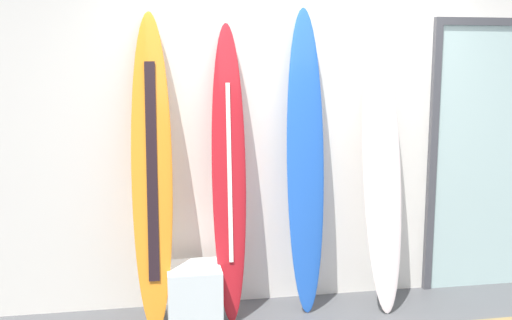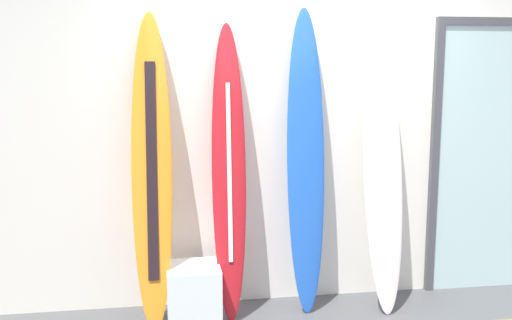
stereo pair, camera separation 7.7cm
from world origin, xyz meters
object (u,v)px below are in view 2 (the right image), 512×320
Objects in this scene: display_block_left at (194,294)px; glass_door at (498,152)px; surfboard_cobalt at (306,164)px; surfboard_ivory at (383,174)px; surfboard_sunset at (152,172)px; surfboard_crimson at (229,172)px.

glass_door reaches higher than display_block_left.
glass_door is at bearing 6.25° from surfboard_cobalt.
surfboard_ivory is (0.58, -0.06, -0.08)m from surfboard_cobalt.
surfboard_sunset is 1.03× the size of surfboard_crimson.
surfboard_ivory is 4.96× the size of display_block_left.
surfboard_sunset is 1.13m from surfboard_cobalt.
surfboard_sunset reaches higher than surfboard_crimson.
surfboard_ivory is 1.66m from display_block_left.
surfboard_crimson is at bearing 4.05° from surfboard_sunset.
surfboard_cobalt reaches higher than glass_door.
surfboard_cobalt is 1.02× the size of glass_door.
surfboard_crimson is 0.95× the size of surfboard_cobalt.
surfboard_sunset is at bearing -175.95° from surfboard_crimson.
surfboard_cobalt reaches higher than display_block_left.
surfboard_cobalt is 1.67m from glass_door.
surfboard_crimson is 1.16m from surfboard_ivory.
surfboard_cobalt is at bearing 174.21° from surfboard_ivory.
display_block_left is 2.69m from glass_door.
glass_door is (2.78, 0.25, 0.04)m from surfboard_sunset.
surfboard_sunset is at bearing -174.86° from glass_door.
glass_door is at bearing 7.55° from display_block_left.
display_block_left is at bearing -156.17° from surfboard_crimson.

